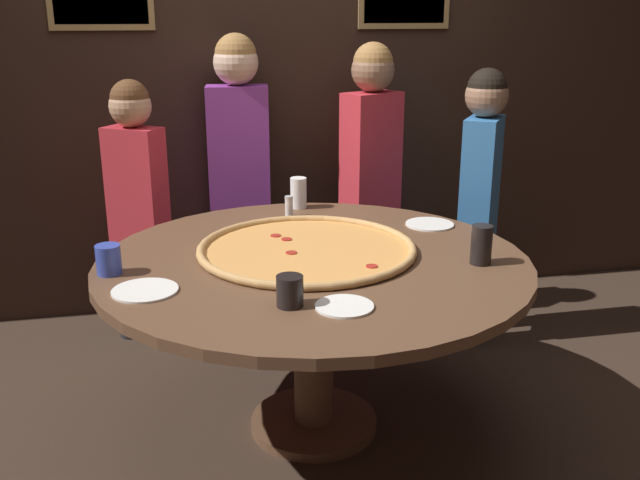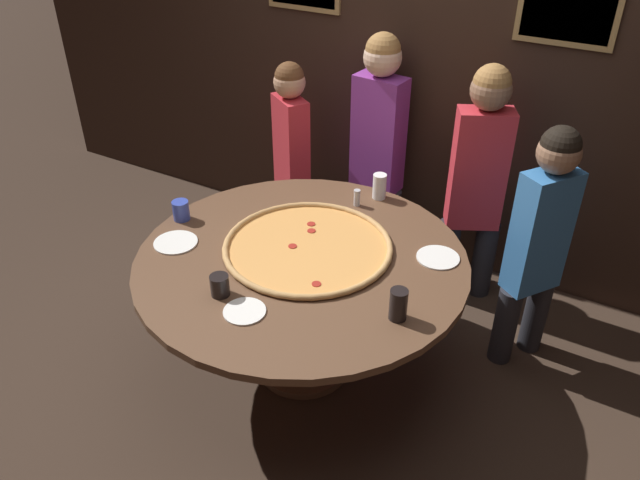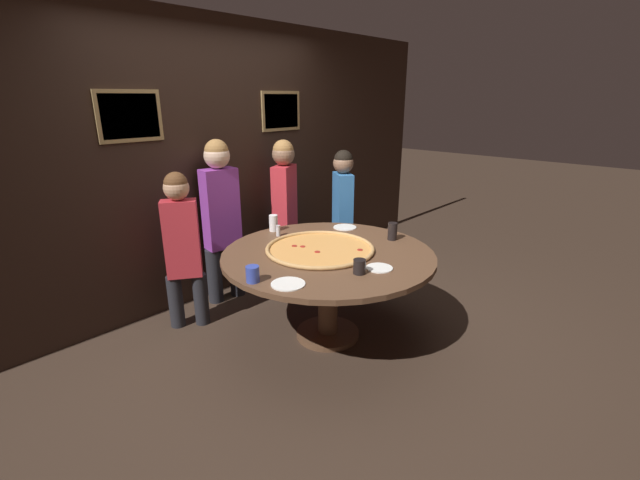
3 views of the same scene
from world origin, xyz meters
name	(u,v)px [view 3 (image 3 of 3)]	position (x,y,z in m)	size (l,w,h in m)	color
ground_plane	(328,335)	(0.00, 0.00, 0.00)	(24.00, 24.00, 0.00)	#38281E
back_wall	(217,162)	(0.00, 1.43, 1.30)	(6.40, 0.08, 2.60)	black
dining_table	(328,267)	(0.00, 0.00, 0.62)	(1.66, 1.66, 0.74)	brown
giant_pizza	(320,249)	(-0.01, 0.08, 0.75)	(0.86, 0.86, 0.03)	#E0994C
drink_cup_far_left	(359,267)	(-0.17, -0.44, 0.79)	(0.09, 0.09, 0.10)	black
drink_cup_front_edge	(273,223)	(0.08, 0.74, 0.81)	(0.08, 0.08, 0.15)	white
drink_cup_by_shaker	(253,274)	(-0.75, -0.01, 0.79)	(0.09, 0.09, 0.11)	#384CB7
drink_cup_beside_pizza	(392,231)	(0.60, -0.19, 0.81)	(0.08, 0.08, 0.15)	black
white_plate_beside_cup	(345,227)	(0.59, 0.33, 0.74)	(0.21, 0.21, 0.01)	white
white_plate_near_front	(379,268)	(0.00, -0.49, 0.74)	(0.19, 0.19, 0.01)	white
white_plate_far_back	(288,284)	(-0.63, -0.21, 0.74)	(0.22, 0.22, 0.01)	white
condiment_shaker	(278,231)	(0.01, 0.59, 0.79)	(0.04, 0.04, 0.10)	silver
diner_side_left	(221,212)	(-0.15, 1.20, 0.87)	(0.40, 0.23, 1.54)	#232328
diner_far_left	(182,242)	(-0.68, 1.00, 0.76)	(0.34, 0.29, 1.34)	#232328
diner_far_right	(285,204)	(0.54, 1.09, 0.85)	(0.39, 0.29, 1.50)	#232328
diner_centre_back	(343,208)	(1.00, 0.69, 0.79)	(0.30, 0.36, 1.39)	#232328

